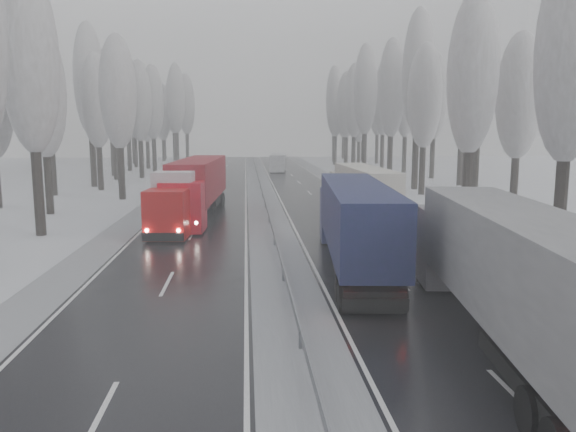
{
  "coord_description": "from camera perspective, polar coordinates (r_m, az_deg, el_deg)",
  "views": [
    {
      "loc": [
        -1.65,
        -12.77,
        6.87
      ],
      "look_at": [
        0.61,
        17.37,
        2.2
      ],
      "focal_mm": 35.0,
      "sensor_mm": 36.0,
      "label": 1
    }
  ],
  "objects": [
    {
      "name": "shoulder_right",
      "position": [
        44.91,
        11.07,
        -0.16
      ],
      "size": [
        2.4,
        200.0,
        0.04
      ],
      "primitive_type": "cube",
      "color": "#9DA0A5",
      "rests_on": "ground"
    },
    {
      "name": "shoulder_left",
      "position": [
        44.15,
        -15.4,
        -0.46
      ],
      "size": [
        2.4,
        200.0,
        0.04
      ],
      "primitive_type": "cube",
      "color": "#9DA0A5",
      "rests_on": "ground"
    },
    {
      "name": "tree_20",
      "position": [
        51.88,
        18.27,
        11.97
      ],
      "size": [
        3.6,
        3.6,
        15.71
      ],
      "color": "black",
      "rests_on": "ground"
    },
    {
      "name": "tree_64",
      "position": [
        67.63,
        -18.86,
        10.94
      ],
      "size": [
        3.6,
        3.6,
        15.42
      ],
      "color": "black",
      "rests_on": "ground"
    },
    {
      "name": "tree_67",
      "position": [
        81.22,
        -17.36,
        11.33
      ],
      "size": [
        3.6,
        3.6,
        17.09
      ],
      "color": "black",
      "rests_on": "ground"
    },
    {
      "name": "truck_red_white",
      "position": [
        42.17,
        -10.25,
        2.58
      ],
      "size": [
        3.84,
        16.28,
        4.14
      ],
      "rotation": [
        0.0,
        0.0,
        -0.08
      ],
      "color": "#B60A0B",
      "rests_on": "ground"
    },
    {
      "name": "tree_24",
      "position": [
        67.02,
        13.08,
        13.97
      ],
      "size": [
        3.6,
        3.6,
        20.49
      ],
      "color": "black",
      "rests_on": "ground"
    },
    {
      "name": "tree_21",
      "position": [
        56.55,
        18.92,
        13.53
      ],
      "size": [
        3.6,
        3.6,
        18.62
      ],
      "color": "black",
      "rests_on": "ground"
    },
    {
      "name": "tree_18",
      "position": [
        43.13,
        18.25,
        13.45
      ],
      "size": [
        3.6,
        3.6,
        16.58
      ],
      "color": "black",
      "rests_on": "ground"
    },
    {
      "name": "tree_19",
      "position": [
        48.94,
        22.45,
        11.11
      ],
      "size": [
        3.6,
        3.6,
        14.57
      ],
      "color": "black",
      "rests_on": "ground"
    },
    {
      "name": "tree_72",
      "position": [
        102.81,
        -14.19,
        10.13
      ],
      "size": [
        3.6,
        3.6,
        15.11
      ],
      "color": "black",
      "rests_on": "ground"
    },
    {
      "name": "truck_blue_box",
      "position": [
        27.79,
        6.73,
        -0.29
      ],
      "size": [
        4.05,
        16.96,
        4.31
      ],
      "rotation": [
        0.0,
        0.0,
        -0.09
      ],
      "color": "navy",
      "rests_on": "ground"
    },
    {
      "name": "tree_70",
      "position": [
        93.22,
        -13.6,
        11.1
      ],
      "size": [
        3.6,
        3.6,
        17.09
      ],
      "color": "black",
      "rests_on": "ground"
    },
    {
      "name": "tree_37",
      "position": [
        125.64,
        7.63,
        10.39
      ],
      "size": [
        3.6,
        3.6,
        16.37
      ],
      "color": "black",
      "rests_on": "ground"
    },
    {
      "name": "tree_58",
      "position": [
        39.92,
        -24.78,
        14.09
      ],
      "size": [
        3.6,
        3.6,
        17.21
      ],
      "color": "black",
      "rests_on": "ground"
    },
    {
      "name": "tree_68",
      "position": [
        83.32,
        -14.89,
        11.16
      ],
      "size": [
        3.6,
        3.6,
        16.65
      ],
      "color": "black",
      "rests_on": "ground"
    },
    {
      "name": "tree_66",
      "position": [
        76.97,
        -16.97,
        10.62
      ],
      "size": [
        3.6,
        3.6,
        15.23
      ],
      "color": "black",
      "rests_on": "ground"
    },
    {
      "name": "carriageway_left",
      "position": [
        43.47,
        -8.98,
        -0.4
      ],
      "size": [
        7.5,
        200.0,
        0.03
      ],
      "primitive_type": "cube",
      "color": "black",
      "rests_on": "ground"
    },
    {
      "name": "tree_71",
      "position": [
        98.08,
        -16.06,
        11.81
      ],
      "size": [
        3.6,
        3.6,
        19.61
      ],
      "color": "black",
      "rests_on": "ground"
    },
    {
      "name": "tree_65",
      "position": [
        72.11,
        -19.57,
        12.8
      ],
      "size": [
        3.6,
        3.6,
        19.48
      ],
      "color": "black",
      "rests_on": "ground"
    },
    {
      "name": "tree_16",
      "position": [
        33.19,
        26.84,
        14.43
      ],
      "size": [
        3.6,
        3.6,
        16.53
      ],
      "color": "black",
      "rests_on": "ground"
    },
    {
      "name": "tree_30",
      "position": [
        96.33,
        6.75,
        11.49
      ],
      "size": [
        3.6,
        3.6,
        17.86
      ],
      "color": "black",
      "rests_on": "ground"
    },
    {
      "name": "tree_23",
      "position": [
        67.21,
        17.79,
        9.99
      ],
      "size": [
        3.6,
        3.6,
        13.55
      ],
      "color": "black",
      "rests_on": "ground"
    },
    {
      "name": "tree_28",
      "position": [
        86.81,
        7.87,
        12.51
      ],
      "size": [
        3.6,
        3.6,
        19.62
      ],
      "color": "black",
      "rests_on": "ground"
    },
    {
      "name": "tree_63",
      "position": [
        63.91,
        -23.21,
        11.7
      ],
      "size": [
        3.6,
        3.6,
        16.88
      ],
      "color": "black",
      "rests_on": "ground"
    },
    {
      "name": "median_guardrail",
      "position": [
        43.25,
        -2.05,
        0.44
      ],
      "size": [
        0.12,
        200.0,
        0.76
      ],
      "color": "slate",
      "rests_on": "ground"
    },
    {
      "name": "tree_74",
      "position": [
        113.05,
        -11.33,
        11.56
      ],
      "size": [
        3.6,
        3.6,
        19.68
      ],
      "color": "black",
      "rests_on": "ground"
    },
    {
      "name": "tree_38",
      "position": [
        131.18,
        4.74,
        10.81
      ],
      "size": [
        3.6,
        3.6,
        17.97
      ],
      "color": "black",
      "rests_on": "ground"
    },
    {
      "name": "tree_69",
      "position": [
        88.31,
        -17.61,
        12.01
      ],
      "size": [
        3.6,
        3.6,
        19.35
      ],
      "color": "black",
      "rests_on": "ground"
    },
    {
      "name": "ground",
      "position": [
        14.6,
        2.89,
        -19.3
      ],
      "size": [
        260.0,
        260.0,
        0.0
      ],
      "primitive_type": "plane",
      "color": "silver",
      "rests_on": "ground"
    },
    {
      "name": "tree_73",
      "position": [
        107.3,
        -15.39,
        10.74
      ],
      "size": [
        3.6,
        3.6,
        17.22
      ],
      "color": "black",
      "rests_on": "ground"
    },
    {
      "name": "tree_78",
      "position": [
        129.19,
        -11.58,
        11.15
      ],
      "size": [
        3.6,
        3.6,
        19.55
      ],
      "color": "black",
      "rests_on": "ground"
    },
    {
      "name": "tree_39",
      "position": [
        135.55,
        5.66,
        10.25
      ],
      "size": [
        3.6,
        3.6,
        16.19
      ],
      "color": "black",
      "rests_on": "ground"
    },
    {
      "name": "carriageway_right",
      "position": [
        43.87,
        4.82,
        -0.24
      ],
      "size": [
        7.5,
        200.0,
        0.03
      ],
      "primitive_type": "cube",
      "color": "black",
      "rests_on": "ground"
    },
    {
      "name": "tree_77",
      "position": [
        126.8,
        -12.64,
        9.65
      ],
      "size": [
        3.6,
        3.6,
        14.32
      ],
      "color": "black",
      "rests_on": "ground"
    },
    {
      "name": "box_truck_distant",
      "position": [
        91.87,
        -1.01,
        5.41
      ],
      "size": [
        3.16,
        7.92,
        2.88
      ],
      "rotation": [
        0.0,
        0.0,
        -0.1
      ],
      "color": "silver",
      "rests_on": "ground"
    },
    {
      "name": "tree_33",
      "position": [
        108.15,
        7.24,
        9.98
      ],
      "size": [
        3.6,
        3.6,
        14.33
      ],
      "color": "black",
      "rests_on": "ground"
    },
    {
      "name": "tree_31",
      "position": [
        101.52,
        9.66,
        11.54
      ],
      "size": [
        3.6,
        3.6,
        18.58
      ],
      "color": "black",
      "rests_on": "ground"
    },
    {
      "name": "tree_75",
      "position": [
        118.38,
        -15.55,
        10.95
      ],
      "size": [
        3.6,
        3.6,
        18.6
      ],
      "color": "black",
      "rests_on": "ground"
    },
    {
      "name": "tree_79",
      "position": [
        133.46,
        -12.54,
        10.36
      ],
      "size": [
        3.6,
        3.6,
        17.07
      ],
      "color": "black",
      "rests_on": "ground"
    },
    {
      "name": "tree_35",
      "position": [
        116.28,
        9.11,
        11.09
      ],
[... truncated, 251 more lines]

